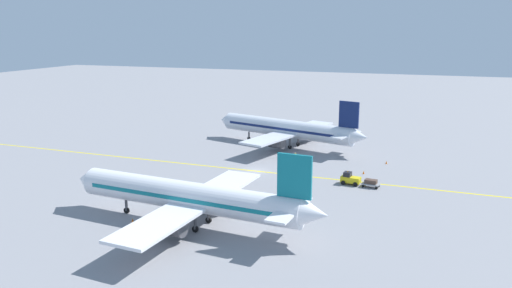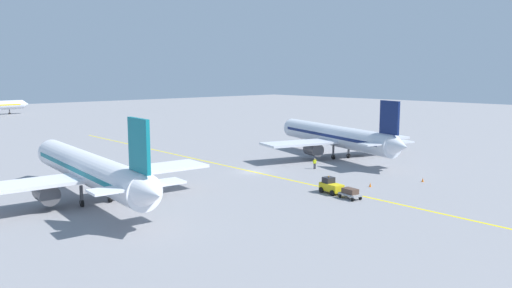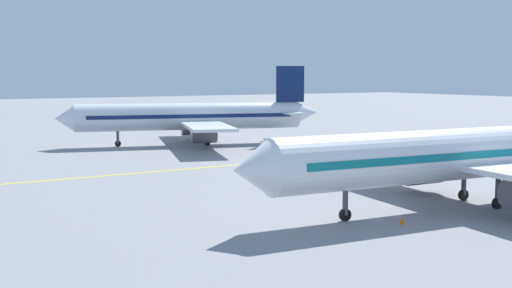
{
  "view_description": "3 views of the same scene",
  "coord_description": "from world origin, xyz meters",
  "px_view_note": "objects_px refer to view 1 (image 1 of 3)",
  "views": [
    {
      "loc": [
        -77.76,
        -27.79,
        24.01
      ],
      "look_at": [
        2.27,
        0.81,
        4.23
      ],
      "focal_mm": 35.0,
      "sensor_mm": 36.0,
      "label": 1
    },
    {
      "loc": [
        -49.15,
        -54.53,
        14.57
      ],
      "look_at": [
        3.41,
        3.16,
        3.57
      ],
      "focal_mm": 35.0,
      "sensor_mm": 36.0,
      "label": 2
    },
    {
      "loc": [
        -54.21,
        33.31,
        9.26
      ],
      "look_at": [
        -2.81,
        3.23,
        2.45
      ],
      "focal_mm": 42.0,
      "sensor_mm": 36.0,
      "label": 3
    }
  ],
  "objects_px": {
    "baggage_cart_trailing": "(371,183)",
    "traffic_cone_near_nose": "(133,220)",
    "traffic_cone_by_wingtip": "(358,181)",
    "airplane_adjacent_stand": "(288,129)",
    "traffic_cone_far_edge": "(364,172)",
    "baggage_tug_white": "(350,179)",
    "traffic_cone_mid_apron": "(386,162)",
    "ground_crew_worker": "(295,156)",
    "airplane_at_gate": "(190,197)"
  },
  "relations": [
    {
      "from": "traffic_cone_mid_apron",
      "to": "traffic_cone_by_wingtip",
      "type": "xyz_separation_m",
      "value": [
        -13.11,
        3.2,
        0.0
      ]
    },
    {
      "from": "baggage_cart_trailing",
      "to": "traffic_cone_by_wingtip",
      "type": "distance_m",
      "value": 2.88
    },
    {
      "from": "baggage_cart_trailing",
      "to": "traffic_cone_by_wingtip",
      "type": "relative_size",
      "value": 5.04
    },
    {
      "from": "baggage_tug_white",
      "to": "baggage_cart_trailing",
      "type": "bearing_deg",
      "value": -98.19
    },
    {
      "from": "baggage_cart_trailing",
      "to": "traffic_cone_near_nose",
      "type": "relative_size",
      "value": 5.04
    },
    {
      "from": "airplane_at_gate",
      "to": "baggage_tug_white",
      "type": "relative_size",
      "value": 11.17
    },
    {
      "from": "baggage_tug_white",
      "to": "traffic_cone_near_nose",
      "type": "relative_size",
      "value": 5.79
    },
    {
      "from": "traffic_cone_mid_apron",
      "to": "baggage_tug_white",
      "type": "bearing_deg",
      "value": 163.63
    },
    {
      "from": "ground_crew_worker",
      "to": "traffic_cone_mid_apron",
      "type": "relative_size",
      "value": 3.05
    },
    {
      "from": "airplane_at_gate",
      "to": "traffic_cone_mid_apron",
      "type": "height_order",
      "value": "airplane_at_gate"
    },
    {
      "from": "baggage_cart_trailing",
      "to": "traffic_cone_near_nose",
      "type": "xyz_separation_m",
      "value": [
        -24.68,
        26.64,
        -0.49
      ]
    },
    {
      "from": "traffic_cone_near_nose",
      "to": "traffic_cone_mid_apron",
      "type": "relative_size",
      "value": 1.0
    },
    {
      "from": "traffic_cone_mid_apron",
      "to": "ground_crew_worker",
      "type": "bearing_deg",
      "value": 103.28
    },
    {
      "from": "airplane_at_gate",
      "to": "traffic_cone_mid_apron",
      "type": "relative_size",
      "value": 64.63
    },
    {
      "from": "baggage_cart_trailing",
      "to": "ground_crew_worker",
      "type": "height_order",
      "value": "ground_crew_worker"
    },
    {
      "from": "traffic_cone_near_nose",
      "to": "traffic_cone_by_wingtip",
      "type": "distance_m",
      "value": 35.98
    },
    {
      "from": "airplane_adjacent_stand",
      "to": "baggage_cart_trailing",
      "type": "relative_size",
      "value": 12.58
    },
    {
      "from": "airplane_at_gate",
      "to": "traffic_cone_near_nose",
      "type": "relative_size",
      "value": 64.63
    },
    {
      "from": "traffic_cone_near_nose",
      "to": "ground_crew_worker",
      "type": "bearing_deg",
      "value": -17.86
    },
    {
      "from": "airplane_adjacent_stand",
      "to": "ground_crew_worker",
      "type": "relative_size",
      "value": 20.77
    },
    {
      "from": "airplane_adjacent_stand",
      "to": "traffic_cone_mid_apron",
      "type": "xyz_separation_m",
      "value": [
        -7.06,
        -20.66,
        -3.43
      ]
    },
    {
      "from": "baggage_tug_white",
      "to": "traffic_cone_far_edge",
      "type": "distance_m",
      "value": 6.67
    },
    {
      "from": "airplane_at_gate",
      "to": "traffic_cone_far_edge",
      "type": "distance_m",
      "value": 34.79
    },
    {
      "from": "ground_crew_worker",
      "to": "traffic_cone_near_nose",
      "type": "bearing_deg",
      "value": 162.14
    },
    {
      "from": "ground_crew_worker",
      "to": "traffic_cone_mid_apron",
      "type": "xyz_separation_m",
      "value": [
        3.79,
        -16.08,
        -0.63
      ]
    },
    {
      "from": "baggage_tug_white",
      "to": "traffic_cone_far_edge",
      "type": "xyz_separation_m",
      "value": [
        6.53,
        -1.22,
        -0.63
      ]
    },
    {
      "from": "airplane_adjacent_stand",
      "to": "baggage_tug_white",
      "type": "distance_m",
      "value": 27.17
    },
    {
      "from": "baggage_tug_white",
      "to": "ground_crew_worker",
      "type": "relative_size",
      "value": 1.89
    },
    {
      "from": "ground_crew_worker",
      "to": "traffic_cone_by_wingtip",
      "type": "relative_size",
      "value": 3.05
    },
    {
      "from": "baggage_cart_trailing",
      "to": "traffic_cone_far_edge",
      "type": "bearing_deg",
      "value": 16.27
    },
    {
      "from": "baggage_cart_trailing",
      "to": "traffic_cone_near_nose",
      "type": "bearing_deg",
      "value": 132.82
    },
    {
      "from": "baggage_cart_trailing",
      "to": "ground_crew_worker",
      "type": "distance_m",
      "value": 18.74
    },
    {
      "from": "airplane_adjacent_stand",
      "to": "traffic_cone_far_edge",
      "type": "relative_size",
      "value": 63.43
    },
    {
      "from": "traffic_cone_mid_apron",
      "to": "traffic_cone_far_edge",
      "type": "bearing_deg",
      "value": 159.1
    },
    {
      "from": "traffic_cone_far_edge",
      "to": "airplane_at_gate",
      "type": "bearing_deg",
      "value": 150.33
    },
    {
      "from": "traffic_cone_near_nose",
      "to": "traffic_cone_mid_apron",
      "type": "xyz_separation_m",
      "value": [
        39.55,
        -27.6,
        0.0
      ]
    },
    {
      "from": "airplane_at_gate",
      "to": "airplane_adjacent_stand",
      "type": "xyz_separation_m",
      "value": [
        45.02,
        0.51,
        0.0
      ]
    },
    {
      "from": "traffic_cone_by_wingtip",
      "to": "traffic_cone_mid_apron",
      "type": "bearing_deg",
      "value": -13.71
    },
    {
      "from": "airplane_adjacent_stand",
      "to": "ground_crew_worker",
      "type": "distance_m",
      "value": 12.11
    },
    {
      "from": "traffic_cone_far_edge",
      "to": "baggage_tug_white",
      "type": "bearing_deg",
      "value": 169.39
    },
    {
      "from": "airplane_adjacent_stand",
      "to": "traffic_cone_near_nose",
      "type": "relative_size",
      "value": 63.43
    },
    {
      "from": "ground_crew_worker",
      "to": "traffic_cone_near_nose",
      "type": "height_order",
      "value": "ground_crew_worker"
    },
    {
      "from": "airplane_adjacent_stand",
      "to": "traffic_cone_near_nose",
      "type": "height_order",
      "value": "airplane_adjacent_stand"
    },
    {
      "from": "airplane_adjacent_stand",
      "to": "traffic_cone_far_edge",
      "type": "height_order",
      "value": "airplane_adjacent_stand"
    },
    {
      "from": "traffic_cone_by_wingtip",
      "to": "traffic_cone_far_edge",
      "type": "xyz_separation_m",
      "value": [
        5.23,
        -0.19,
        0.0
      ]
    },
    {
      "from": "baggage_tug_white",
      "to": "airplane_adjacent_stand",
      "type": "bearing_deg",
      "value": 37.43
    },
    {
      "from": "airplane_at_gate",
      "to": "ground_crew_worker",
      "type": "bearing_deg",
      "value": -6.79
    },
    {
      "from": "baggage_cart_trailing",
      "to": "traffic_cone_near_nose",
      "type": "height_order",
      "value": "baggage_cart_trailing"
    },
    {
      "from": "airplane_at_gate",
      "to": "traffic_cone_far_edge",
      "type": "height_order",
      "value": "airplane_at_gate"
    },
    {
      "from": "baggage_cart_trailing",
      "to": "traffic_cone_mid_apron",
      "type": "bearing_deg",
      "value": -3.71
    }
  ]
}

